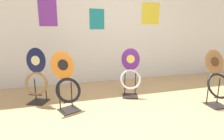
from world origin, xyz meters
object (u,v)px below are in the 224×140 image
object	(u,v)px
toilet_seat_display_orange_sun	(67,84)
toilet_seat_display_purple_note	(131,74)
toilet_seat_display_navy_moon	(36,78)
toilet_seat_display_woodgrain	(217,80)

from	to	relation	value
toilet_seat_display_orange_sun	toilet_seat_display_purple_note	size ratio (longest dim) A/B	1.02
toilet_seat_display_orange_sun	toilet_seat_display_purple_note	distance (m)	1.18
toilet_seat_display_navy_moon	toilet_seat_display_orange_sun	distance (m)	0.64
toilet_seat_display_navy_moon	toilet_seat_display_orange_sun	size ratio (longest dim) A/B	1.03
toilet_seat_display_purple_note	toilet_seat_display_navy_moon	bearing A→B (deg)	174.56
toilet_seat_display_navy_moon	toilet_seat_display_woodgrain	xyz separation A→B (m)	(2.78, -0.94, -0.01)
toilet_seat_display_purple_note	toilet_seat_display_woodgrain	bearing A→B (deg)	-34.20
toilet_seat_display_navy_moon	toilet_seat_display_purple_note	xyz separation A→B (m)	(1.61, -0.15, 0.00)
toilet_seat_display_navy_moon	toilet_seat_display_woodgrain	bearing A→B (deg)	-18.78
toilet_seat_display_navy_moon	toilet_seat_display_purple_note	distance (m)	1.62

